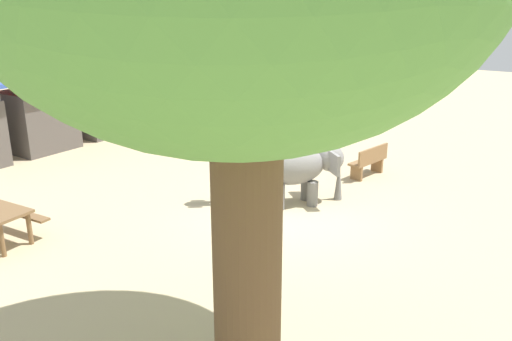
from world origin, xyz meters
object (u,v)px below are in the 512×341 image
elephant (302,167)px  wooden_bench (369,161)px  person_handler (218,167)px  market_stall_red (38,116)px  market_stall_orange (150,94)px  market_stall_green (100,104)px

elephant → wooden_bench: bearing=28.9°
person_handler → wooden_bench: 4.68m
person_handler → wooden_bench: size_ratio=1.12×
wooden_bench → market_stall_red: bearing=119.4°
elephant → market_stall_red: 9.73m
market_stall_red → market_stall_orange: bearing=0.0°
market_stall_green → market_stall_orange: size_ratio=1.00×
elephant → market_stall_orange: market_stall_orange is taller
elephant → person_handler: person_handler is taller
market_stall_red → market_stall_green: 2.60m
elephant → market_stall_red: market_stall_red is taller
market_stall_orange → wooden_bench: bearing=-99.2°
elephant → person_handler: (-1.16, 1.69, 0.01)m
market_stall_red → market_stall_green: same height
person_handler → wooden_bench: (4.07, -2.26, -0.48)m
elephant → market_stall_green: 9.91m
wooden_bench → market_stall_green: market_stall_green is taller
wooden_bench → market_stall_red: size_ratio=0.58×
person_handler → market_stall_green: 8.61m
person_handler → market_stall_green: size_ratio=0.64×
market_stall_orange → person_handler: bearing=-125.6°
wooden_bench → person_handler: bearing=161.4°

